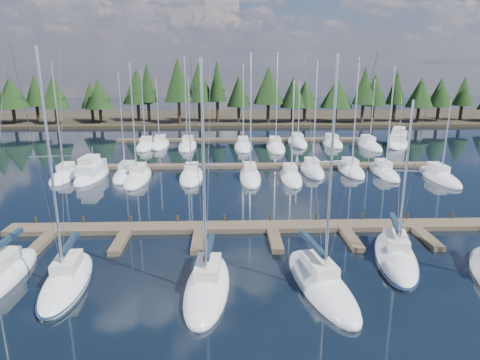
{
  "coord_description": "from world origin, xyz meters",
  "views": [
    {
      "loc": [
        -3.75,
        -15.59,
        13.57
      ],
      "look_at": [
        -2.53,
        22.0,
        3.19
      ],
      "focal_mm": 32.0,
      "sensor_mm": 36.0,
      "label": 1
    }
  ],
  "objects_px": {
    "front_sailboat_3": "(321,283)",
    "motor_yacht_left": "(92,174)",
    "front_sailboat_2": "(207,286)",
    "motor_yacht_right": "(398,142)",
    "main_dock": "(272,229)",
    "front_sailboat_1": "(67,280)",
    "front_sailboat_4": "(396,256)"
  },
  "relations": [
    {
      "from": "motor_yacht_left",
      "to": "front_sailboat_2",
      "type": "bearing_deg",
      "value": -60.83
    },
    {
      "from": "front_sailboat_4",
      "to": "motor_yacht_left",
      "type": "height_order",
      "value": "front_sailboat_4"
    },
    {
      "from": "front_sailboat_3",
      "to": "motor_yacht_left",
      "type": "xyz_separation_m",
      "value": [
        -22.24,
        27.05,
        0.2
      ]
    },
    {
      "from": "motor_yacht_left",
      "to": "main_dock",
      "type": "bearing_deg",
      "value": -41.58
    },
    {
      "from": "front_sailboat_1",
      "to": "front_sailboat_3",
      "type": "xyz_separation_m",
      "value": [
        15.94,
        -0.82,
        -0.01
      ]
    },
    {
      "from": "front_sailboat_3",
      "to": "front_sailboat_1",
      "type": "bearing_deg",
      "value": 177.05
    },
    {
      "from": "main_dock",
      "to": "front_sailboat_3",
      "type": "bearing_deg",
      "value": -77.23
    },
    {
      "from": "motor_yacht_left",
      "to": "motor_yacht_right",
      "type": "distance_m",
      "value": 49.55
    },
    {
      "from": "front_sailboat_1",
      "to": "front_sailboat_3",
      "type": "height_order",
      "value": "front_sailboat_1"
    },
    {
      "from": "front_sailboat_4",
      "to": "motor_yacht_right",
      "type": "relative_size",
      "value": 1.14
    },
    {
      "from": "main_dock",
      "to": "front_sailboat_2",
      "type": "height_order",
      "value": "front_sailboat_2"
    },
    {
      "from": "front_sailboat_3",
      "to": "motor_yacht_right",
      "type": "relative_size",
      "value": 1.4
    },
    {
      "from": "front_sailboat_1",
      "to": "motor_yacht_left",
      "type": "distance_m",
      "value": 26.98
    },
    {
      "from": "front_sailboat_3",
      "to": "motor_yacht_left",
      "type": "distance_m",
      "value": 35.02
    },
    {
      "from": "front_sailboat_1",
      "to": "motor_yacht_right",
      "type": "distance_m",
      "value": 60.35
    },
    {
      "from": "front_sailboat_1",
      "to": "motor_yacht_left",
      "type": "height_order",
      "value": "front_sailboat_1"
    },
    {
      "from": "main_dock",
      "to": "front_sailboat_2",
      "type": "distance_m",
      "value": 10.55
    },
    {
      "from": "main_dock",
      "to": "motor_yacht_left",
      "type": "bearing_deg",
      "value": 138.42
    },
    {
      "from": "front_sailboat_1",
      "to": "front_sailboat_4",
      "type": "bearing_deg",
      "value": 7.31
    },
    {
      "from": "front_sailboat_1",
      "to": "main_dock",
      "type": "bearing_deg",
      "value": 31.03
    },
    {
      "from": "main_dock",
      "to": "front_sailboat_3",
      "type": "xyz_separation_m",
      "value": [
        2.08,
        -9.16,
        0.09
      ]
    },
    {
      "from": "front_sailboat_2",
      "to": "motor_yacht_right",
      "type": "bearing_deg",
      "value": 57.09
    },
    {
      "from": "main_dock",
      "to": "front_sailboat_2",
      "type": "relative_size",
      "value": 3.01
    },
    {
      "from": "front_sailboat_1",
      "to": "front_sailboat_3",
      "type": "distance_m",
      "value": 15.96
    },
    {
      "from": "motor_yacht_left",
      "to": "motor_yacht_right",
      "type": "bearing_deg",
      "value": 23.38
    },
    {
      "from": "front_sailboat_3",
      "to": "front_sailboat_4",
      "type": "relative_size",
      "value": 1.23
    },
    {
      "from": "motor_yacht_left",
      "to": "motor_yacht_right",
      "type": "height_order",
      "value": "motor_yacht_right"
    },
    {
      "from": "front_sailboat_4",
      "to": "motor_yacht_left",
      "type": "distance_m",
      "value": 36.78
    },
    {
      "from": "main_dock",
      "to": "front_sailboat_1",
      "type": "relative_size",
      "value": 2.89
    },
    {
      "from": "main_dock",
      "to": "front_sailboat_1",
      "type": "xyz_separation_m",
      "value": [
        -13.87,
        -8.34,
        0.1
      ]
    },
    {
      "from": "front_sailboat_1",
      "to": "motor_yacht_left",
      "type": "relative_size",
      "value": 1.68
    },
    {
      "from": "main_dock",
      "to": "motor_yacht_left",
      "type": "relative_size",
      "value": 4.84
    }
  ]
}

